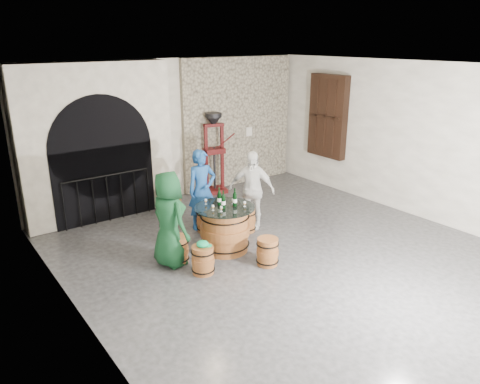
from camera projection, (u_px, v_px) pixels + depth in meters
ground at (288, 256)px, 7.94m from camera, size 8.00×8.00×0.00m
wall_back at (174, 130)px, 10.47m from camera, size 8.00×0.00×8.00m
wall_left at (76, 215)px, 5.46m from camera, size 0.00×8.00×8.00m
wall_right at (417, 141)px, 9.39m from camera, size 0.00×8.00×8.00m
ceiling at (296, 67)px, 6.91m from camera, size 8.00×8.00×0.00m
stone_facing_panel at (238, 122)px, 11.44m from camera, size 3.20×0.12×3.18m
arched_opening at (97, 144)px, 9.21m from camera, size 3.10×0.60×3.19m
shuttered_window at (328, 116)px, 11.09m from camera, size 0.23×1.10×2.00m
barrel_table at (225, 229)px, 8.06m from camera, size 1.07×1.07×0.82m
barrel_stool_left at (178, 250)px, 7.66m from camera, size 0.39×0.39×0.47m
barrel_stool_far at (206, 220)px, 8.90m from camera, size 0.39×0.39×0.47m
barrel_stool_right at (246, 220)px, 8.91m from camera, size 0.39×0.39×0.47m
barrel_stool_near_right at (267, 252)px, 7.58m from camera, size 0.39×0.39×0.47m
barrel_stool_near_left at (203, 260)px, 7.30m from camera, size 0.39×0.39×0.47m
green_cap at (203, 244)px, 7.21m from camera, size 0.24×0.19×0.11m
person_green at (169, 219)px, 7.41m from camera, size 0.62×0.85×1.62m
person_blue at (202, 190)px, 8.88m from camera, size 0.63×0.46×1.60m
person_white at (252, 190)px, 8.95m from camera, size 0.86×0.96×1.57m
wine_bottle_left at (223, 201)px, 7.83m from camera, size 0.08×0.08×0.32m
wine_bottle_center at (235, 199)px, 7.94m from camera, size 0.08×0.08×0.32m
wine_bottle_right at (219, 198)px, 7.98m from camera, size 0.08×0.08×0.32m
tasting_glass_a at (221, 209)px, 7.70m from camera, size 0.05×0.05×0.10m
tasting_glass_b at (233, 201)px, 8.07m from camera, size 0.05×0.05×0.10m
tasting_glass_c at (206, 202)px, 8.04m from camera, size 0.05×0.05×0.10m
tasting_glass_d at (220, 198)px, 8.20m from camera, size 0.05×0.05×0.10m
tasting_glass_e at (245, 204)px, 7.93m from camera, size 0.05×0.05×0.10m
tasting_glass_f at (213, 208)px, 7.76m from camera, size 0.05×0.05×0.10m
side_barrel at (170, 198)px, 9.85m from camera, size 0.50×0.50×0.66m
corking_press at (214, 147)px, 10.86m from camera, size 0.82×0.53×1.95m
control_box at (248, 131)px, 11.60m from camera, size 0.18×0.10×0.22m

